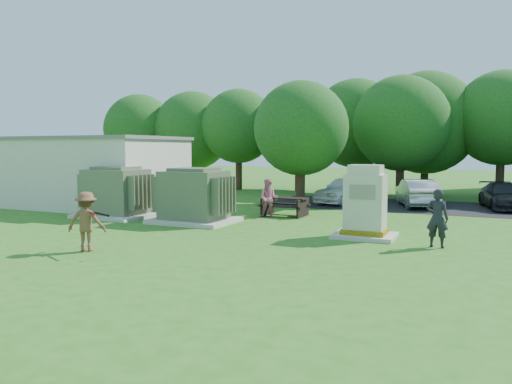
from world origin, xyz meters
The scene contains 16 objects.
ground centered at (0.00, 0.00, 0.00)m, with size 120.00×120.00×0.00m, color #2D6619.
service_building centered at (-11.00, 7.00, 1.60)m, with size 10.00×5.00×3.20m, color beige.
service_building_roof centered at (-11.00, 7.00, 3.27)m, with size 10.20×5.20×0.15m, color slate.
parking_strip centered at (7.00, 13.50, 0.01)m, with size 20.00×6.00×0.01m, color #232326.
transformer_left centered at (-6.50, 4.50, 0.97)m, with size 3.00×2.40×2.07m.
transformer_right centered at (-2.80, 4.50, 0.97)m, with size 3.00×2.40×2.07m.
generator_cabinet centered at (3.79, 3.93, 1.00)m, with size 1.88×1.54×2.29m.
picnic_table centered at (-0.33, 7.65, 0.48)m, with size 1.81×1.35×0.77m.
batter centered at (-2.70, -1.26, 0.81)m, with size 1.05×0.60×1.63m, color brown.
person_by_generator centered at (5.99, 3.20, 0.84)m, with size 0.61×0.40×1.67m, color black.
person_at_picnic centered at (-0.73, 6.87, 0.79)m, with size 0.77×0.60×1.58m, color #D87290.
car_white centered at (0.81, 13.31, 0.70)m, with size 1.65×4.10×1.40m, color white.
car_silver_a centered at (4.26, 13.34, 0.67)m, with size 1.41×4.04×1.33m, color #A7A8AC.
car_dark centered at (8.08, 14.09, 0.60)m, with size 1.69×4.15×1.20m, color black.
batting_equipment centered at (-1.98, -1.40, 1.05)m, with size 1.45×0.41×0.21m.
tree_row centered at (1.75, 18.50, 4.15)m, with size 41.30×13.30×7.30m.
Camera 1 is at (7.09, -11.62, 2.80)m, focal length 35.00 mm.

